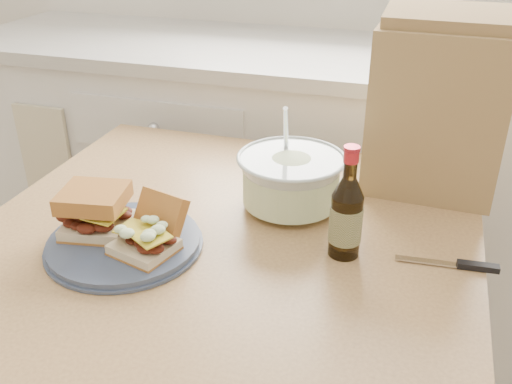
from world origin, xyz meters
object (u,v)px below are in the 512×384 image
(coleslaw_bowl, at_px, (291,182))
(beer_bottle, at_px, (346,216))
(paper_bag, at_px, (436,113))
(plate, at_px, (124,243))
(dining_table, at_px, (221,287))

(coleslaw_bowl, xyz_separation_m, beer_bottle, (0.13, -0.14, 0.02))
(coleslaw_bowl, height_order, paper_bag, paper_bag)
(beer_bottle, xyz_separation_m, paper_bag, (0.13, 0.31, 0.09))
(plate, relative_size, coleslaw_bowl, 1.26)
(plate, xyz_separation_m, paper_bag, (0.51, 0.41, 0.16))
(dining_table, relative_size, coleslaw_bowl, 4.33)
(plate, xyz_separation_m, beer_bottle, (0.38, 0.10, 0.07))
(coleslaw_bowl, distance_m, paper_bag, 0.33)
(dining_table, relative_size, paper_bag, 2.73)
(dining_table, distance_m, paper_bag, 0.56)
(dining_table, bearing_deg, plate, -152.22)
(beer_bottle, bearing_deg, paper_bag, 78.06)
(beer_bottle, distance_m, paper_bag, 0.35)
(dining_table, distance_m, plate, 0.21)
(coleslaw_bowl, bearing_deg, paper_bag, 33.52)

